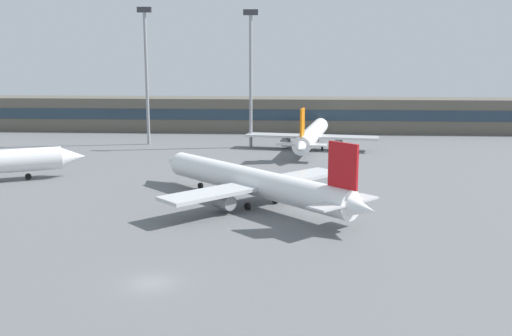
{
  "coord_description": "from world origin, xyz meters",
  "views": [
    {
      "loc": [
        12.65,
        -49.16,
        20.33
      ],
      "look_at": [
        7.08,
        40.0,
        3.0
      ],
      "focal_mm": 40.86,
      "sensor_mm": 36.0,
      "label": 1
    }
  ],
  "objects_px": {
    "airplane_near": "(251,181)",
    "floodlight_tower_west": "(251,70)",
    "airplane_far": "(312,135)",
    "floodlight_tower_east": "(146,68)"
  },
  "relations": [
    {
      "from": "floodlight_tower_east",
      "to": "floodlight_tower_west",
      "type": "bearing_deg",
      "value": -7.3
    },
    {
      "from": "airplane_near",
      "to": "airplane_far",
      "type": "bearing_deg",
      "value": 78.56
    },
    {
      "from": "airplane_far",
      "to": "floodlight_tower_west",
      "type": "bearing_deg",
      "value": 175.56
    },
    {
      "from": "airplane_far",
      "to": "floodlight_tower_east",
      "type": "distance_m",
      "value": 40.54
    },
    {
      "from": "airplane_far",
      "to": "floodlight_tower_west",
      "type": "xyz_separation_m",
      "value": [
        -13.66,
        1.06,
        13.96
      ]
    },
    {
      "from": "floodlight_tower_west",
      "to": "floodlight_tower_east",
      "type": "bearing_deg",
      "value": 172.7
    },
    {
      "from": "airplane_near",
      "to": "floodlight_tower_west",
      "type": "xyz_separation_m",
      "value": [
        -3.64,
        50.6,
        13.91
      ]
    },
    {
      "from": "airplane_far",
      "to": "floodlight_tower_east",
      "type": "relative_size",
      "value": 1.34
    },
    {
      "from": "floodlight_tower_west",
      "to": "floodlight_tower_east",
      "type": "distance_m",
      "value": 24.21
    },
    {
      "from": "airplane_near",
      "to": "floodlight_tower_west",
      "type": "distance_m",
      "value": 52.6
    }
  ]
}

